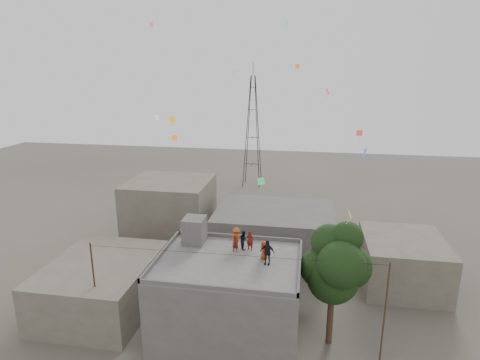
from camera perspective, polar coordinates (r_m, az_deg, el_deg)
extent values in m
plane|color=#47423A|center=(31.79, -1.53, -21.26)|extent=(140.00, 140.00, 0.00)
cube|color=#4D4A48|center=(30.08, -1.58, -16.68)|extent=(10.00, 8.00, 6.00)
cube|color=#5D5A58|center=(28.57, -1.62, -11.51)|extent=(10.00, 8.00, 0.10)
cube|color=#4D4A48|center=(31.97, -0.23, -8.03)|extent=(10.00, 0.15, 0.30)
cube|color=#4D4A48|center=(25.12, -3.45, -15.10)|extent=(10.00, 0.15, 0.30)
cube|color=#4D4A48|center=(28.02, 8.51, -11.80)|extent=(0.15, 8.00, 0.30)
cube|color=#4D4A48|center=(29.76, -11.11, -10.22)|extent=(0.15, 8.00, 0.30)
cube|color=#4D4A48|center=(31.14, -6.51, -7.11)|extent=(1.60, 1.80, 2.00)
cube|color=#585145|center=(35.71, -19.01, -13.88)|extent=(8.00, 10.00, 4.00)
cube|color=#4D4A48|center=(42.41, 4.86, -7.46)|extent=(12.00, 9.00, 5.00)
cube|color=#585145|center=(46.31, -9.88, -4.29)|extent=(9.00, 8.00, 7.00)
cube|color=#585145|center=(39.78, 22.10, -10.72)|extent=(7.00, 8.00, 4.40)
cylinder|color=black|center=(30.69, 12.69, -18.62)|extent=(0.44, 0.44, 4.00)
cylinder|color=black|center=(29.92, 13.16, -15.98)|extent=(0.64, 0.91, 2.14)
sphere|color=black|center=(29.03, 13.07, -13.37)|extent=(3.60, 3.60, 3.60)
sphere|color=black|center=(29.02, 15.35, -11.76)|extent=(3.00, 3.00, 3.00)
sphere|color=black|center=(29.23, 11.27, -12.16)|extent=(2.80, 2.80, 2.80)
sphere|color=black|center=(27.71, 14.17, -11.65)|extent=(3.20, 3.20, 3.20)
sphere|color=black|center=(28.84, 12.65, -8.66)|extent=(2.60, 2.60, 2.60)
sphere|color=black|center=(28.42, 14.98, -7.88)|extent=(2.20, 2.20, 2.20)
cylinder|color=black|center=(31.59, -19.90, -14.53)|extent=(0.12, 0.12, 7.40)
cylinder|color=black|center=(28.93, 19.88, -17.51)|extent=(0.12, 0.12, 7.40)
cylinder|color=black|center=(26.87, -1.11, -10.60)|extent=(20.00, 0.52, 0.02)
cylinder|color=black|center=(65.62, 0.96, 6.76)|extent=(1.27, 1.27, 18.01)
cylinder|color=black|center=(65.38, 2.44, 6.72)|extent=(1.27, 1.27, 18.01)
cylinder|color=black|center=(67.05, 2.63, 6.93)|extent=(1.27, 1.27, 18.01)
cylinder|color=black|center=(67.28, 1.18, 6.98)|extent=(1.27, 1.27, 18.01)
cube|color=black|center=(67.36, 1.76, 2.30)|extent=(2.36, 0.08, 0.08)
cube|color=black|center=(67.36, 1.76, 2.30)|extent=(0.08, 2.36, 0.08)
cube|color=black|center=(66.47, 1.79, 6.08)|extent=(1.81, 0.08, 0.08)
cube|color=black|center=(66.47, 1.79, 6.08)|extent=(0.08, 1.81, 0.08)
cube|color=black|center=(65.88, 1.83, 9.95)|extent=(1.26, 0.08, 0.08)
cube|color=black|center=(65.88, 1.83, 9.95)|extent=(0.08, 1.26, 0.08)
cube|color=black|center=(65.62, 1.86, 13.07)|extent=(0.82, 0.08, 0.08)
cube|color=black|center=(65.62, 1.86, 13.07)|extent=(0.08, 0.82, 0.08)
cylinder|color=black|center=(65.56, 1.88, 15.52)|extent=(0.08, 0.08, 2.00)
imported|color=#61130F|center=(29.86, 1.43, -8.57)|extent=(0.62, 0.49, 1.49)
imported|color=#983811|center=(28.56, 3.39, -9.94)|extent=(0.75, 0.77, 1.33)
imported|color=black|center=(30.00, 0.53, -8.50)|extent=(0.80, 0.87, 1.43)
imported|color=black|center=(27.78, 3.88, -10.23)|extent=(1.08, 0.57, 1.76)
imported|color=#BE4515|center=(30.09, -0.53, -8.24)|extent=(1.07, 0.65, 1.61)
imported|color=#61160F|center=(29.60, -0.67, -9.04)|extent=(0.54, 0.46, 1.25)
plane|color=orange|center=(31.78, -9.29, 5.98)|extent=(0.46, 0.34, 0.37)
plane|color=#E3238F|center=(32.56, 12.33, 12.20)|extent=(0.35, 0.50, 0.43)
plane|color=yellow|center=(38.91, -0.83, 15.13)|extent=(0.30, 0.44, 0.34)
plane|color=blue|center=(32.78, 17.33, 3.82)|extent=(0.38, 0.60, 0.59)
plane|color=white|center=(35.61, -11.77, 8.72)|extent=(0.37, 0.49, 0.43)
plane|color=orange|center=(36.10, 8.16, 15.73)|extent=(0.35, 0.14, 0.34)
plane|color=green|center=(31.57, 3.01, -0.17)|extent=(0.62, 0.50, 0.52)
plane|color=#EA3737|center=(33.70, 16.62, 6.43)|extent=(0.48, 0.10, 0.47)
plane|color=orange|center=(30.71, -9.62, 8.50)|extent=(0.49, 0.39, 0.41)
plane|color=#507FF1|center=(39.48, 6.75, 21.21)|extent=(0.11, 0.34, 0.35)
plane|color=#FF50B1|center=(32.75, -12.46, 20.78)|extent=(0.37, 0.25, 0.31)
plane|color=yellow|center=(25.39, 15.34, -4.70)|extent=(0.25, 0.51, 0.46)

